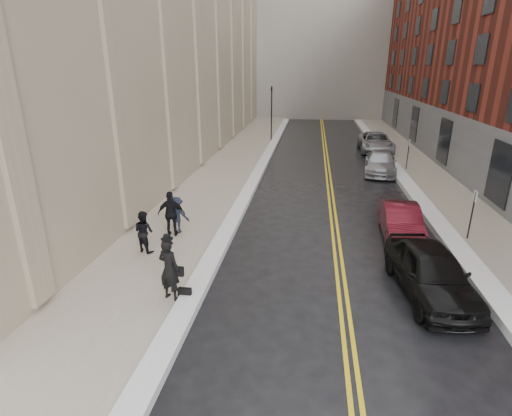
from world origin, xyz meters
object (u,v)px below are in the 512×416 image
(pedestrian_a, at_px, (144,231))
(pedestrian_b, at_px, (177,215))
(car_black, at_px, (431,272))
(car_silver_near, at_px, (380,163))
(pedestrian_main, at_px, (169,269))
(pedestrian_c, at_px, (171,214))
(car_maroon, at_px, (401,222))
(car_silver_far, at_px, (376,142))

(pedestrian_a, relative_size, pedestrian_b, 1.03)
(car_black, bearing_deg, car_silver_near, 80.39)
(car_black, relative_size, pedestrian_main, 2.36)
(pedestrian_b, bearing_deg, pedestrian_c, 74.59)
(car_black, relative_size, car_maroon, 1.12)
(car_maroon, bearing_deg, pedestrian_main, -139.83)
(car_maroon, height_order, car_silver_far, car_silver_far)
(car_black, distance_m, pedestrian_a, 10.23)
(car_silver_far, distance_m, pedestrian_b, 22.60)
(car_black, relative_size, pedestrian_a, 2.88)
(pedestrian_b, relative_size, pedestrian_c, 0.82)
(pedestrian_a, bearing_deg, car_black, -164.79)
(car_silver_far, bearing_deg, car_maroon, -94.19)
(car_maroon, distance_m, pedestrian_a, 10.61)
(car_maroon, xyz_separation_m, car_silver_far, (1.50, 18.57, 0.10))
(pedestrian_main, bearing_deg, pedestrian_b, -54.51)
(car_silver_far, relative_size, pedestrian_c, 2.96)
(car_maroon, bearing_deg, car_silver_far, 87.56)
(pedestrian_main, relative_size, pedestrian_a, 1.22)
(pedestrian_a, bearing_deg, pedestrian_b, -84.65)
(car_silver_far, bearing_deg, pedestrian_c, -118.44)
(pedestrian_a, bearing_deg, car_maroon, -139.08)
(pedestrian_main, distance_m, pedestrian_a, 3.74)
(car_black, bearing_deg, pedestrian_a, 164.99)
(car_silver_near, height_order, car_silver_far, car_silver_far)
(pedestrian_b, height_order, pedestrian_c, pedestrian_c)
(car_silver_near, bearing_deg, car_black, -85.16)
(pedestrian_b, bearing_deg, car_silver_far, -116.83)
(car_silver_far, bearing_deg, pedestrian_b, -118.62)
(car_black, bearing_deg, pedestrian_b, 153.26)
(car_black, xyz_separation_m, car_silver_far, (1.50, 23.21, -0.01))
(car_maroon, relative_size, car_silver_far, 0.73)
(car_silver_near, height_order, pedestrian_b, pedestrian_b)
(car_silver_far, relative_size, pedestrian_a, 3.50)
(car_silver_near, height_order, pedestrian_a, pedestrian_a)
(pedestrian_main, xyz_separation_m, pedestrian_a, (-2.12, 3.08, -0.18))
(pedestrian_main, distance_m, pedestrian_b, 5.27)
(pedestrian_main, bearing_deg, car_black, -149.43)
(car_maroon, xyz_separation_m, pedestrian_main, (-8.00, -6.25, 0.46))
(pedestrian_b, xyz_separation_m, pedestrian_c, (-0.11, -0.35, 0.17))
(car_silver_near, distance_m, pedestrian_c, 16.38)
(pedestrian_c, bearing_deg, car_silver_far, -128.73)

